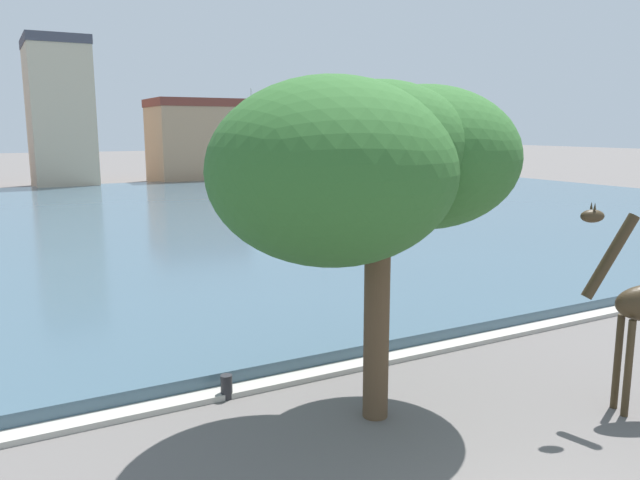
% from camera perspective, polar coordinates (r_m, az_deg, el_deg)
% --- Properties ---
extents(harbor_water, '(85.66, 48.03, 0.40)m').
position_cam_1_polar(harbor_water, '(36.69, -18.50, 1.49)').
color(harbor_water, '#3D5666').
rests_on(harbor_water, ground).
extents(quay_edge_coping, '(85.66, 0.50, 0.12)m').
position_cam_1_polar(quay_edge_coping, '(14.12, -0.36, -12.15)').
color(quay_edge_coping, '#ADA89E').
rests_on(quay_edge_coping, ground).
extents(sailboat_white, '(2.86, 8.61, 7.74)m').
position_cam_1_polar(sailboat_white, '(37.07, 0.46, 2.68)').
color(sailboat_white, white).
rests_on(sailboat_white, ground).
extents(sailboat_yellow, '(3.80, 9.44, 8.15)m').
position_cam_1_polar(sailboat_yellow, '(44.67, -6.13, 3.96)').
color(sailboat_yellow, gold).
rests_on(sailboat_yellow, ground).
extents(shade_tree, '(6.11, 4.30, 6.32)m').
position_cam_1_polar(shade_tree, '(11.15, 4.67, 6.99)').
color(shade_tree, brown).
rests_on(shade_tree, ground).
extents(mooring_bollard, '(0.24, 0.24, 0.50)m').
position_cam_1_polar(mooring_bollard, '(13.12, -8.57, -13.17)').
color(mooring_bollard, '#232326').
rests_on(mooring_bollard, ground).
extents(townhouse_tall_gabled, '(5.30, 7.92, 13.36)m').
position_cam_1_polar(townhouse_tall_gabled, '(62.31, -22.77, 10.61)').
color(townhouse_tall_gabled, '#C6B293').
rests_on(townhouse_tall_gabled, ground).
extents(townhouse_corner_house, '(8.64, 7.51, 8.29)m').
position_cam_1_polar(townhouse_corner_house, '(64.87, -11.38, 8.90)').
color(townhouse_corner_house, tan).
rests_on(townhouse_corner_house, ground).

